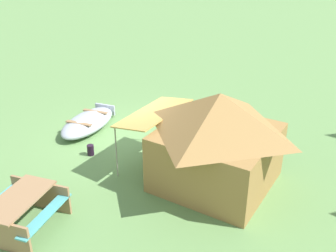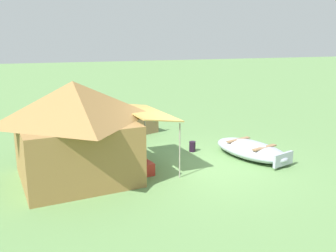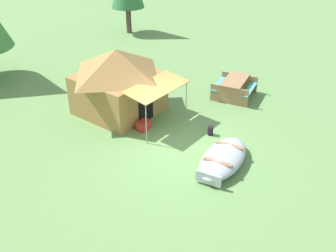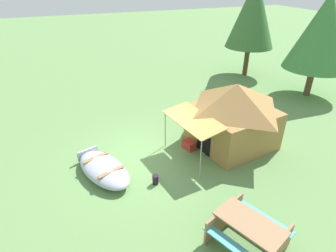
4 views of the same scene
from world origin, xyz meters
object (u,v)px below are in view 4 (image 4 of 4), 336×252
at_px(cooler_box, 189,145).
at_px(pine_tree_far_center, 322,31).
at_px(pine_tree_back_left, 253,13).
at_px(beached_rowboat, 104,169).
at_px(fuel_can, 155,180).
at_px(picnic_table, 249,231).
at_px(canvas_cabin_tent, 234,114).

xyz_separation_m(cooler_box, pine_tree_far_center, (-2.41, 8.26, 3.18)).
relative_size(pine_tree_back_left, pine_tree_far_center, 1.11).
bearing_deg(pine_tree_far_center, beached_rowboat, -76.49).
xyz_separation_m(beached_rowboat, fuel_can, (1.06, 1.43, -0.08)).
bearing_deg(beached_rowboat, cooler_box, 96.31).
height_order(picnic_table, cooler_box, picnic_table).
height_order(canvas_cabin_tent, pine_tree_back_left, pine_tree_back_left).
distance_m(beached_rowboat, pine_tree_far_center, 12.27).
xyz_separation_m(cooler_box, fuel_can, (1.43, -1.86, -0.00)).
height_order(fuel_can, pine_tree_back_left, pine_tree_back_left).
bearing_deg(cooler_box, canvas_cabin_tent, 82.06).
bearing_deg(pine_tree_back_left, cooler_box, -47.57).
xyz_separation_m(picnic_table, fuel_can, (-2.97, -1.33, -0.32)).
xyz_separation_m(fuel_can, pine_tree_far_center, (-3.84, 10.12, 3.18)).
height_order(canvas_cabin_tent, picnic_table, canvas_cabin_tent).
bearing_deg(canvas_cabin_tent, picnic_table, -27.96).
bearing_deg(beached_rowboat, pine_tree_far_center, 103.51).
bearing_deg(canvas_cabin_tent, fuel_can, -71.37).
relative_size(fuel_can, pine_tree_back_left, 0.05).
xyz_separation_m(beached_rowboat, pine_tree_far_center, (-2.77, 11.55, 3.10)).
xyz_separation_m(canvas_cabin_tent, picnic_table, (4.16, -2.21, -0.79)).
distance_m(cooler_box, pine_tree_back_left, 10.33).
bearing_deg(cooler_box, pine_tree_back_left, 132.43).
bearing_deg(pine_tree_back_left, beached_rowboat, -56.55).
bearing_deg(fuel_can, beached_rowboat, -126.66).
bearing_deg(picnic_table, cooler_box, 173.15).
distance_m(canvas_cabin_tent, pine_tree_back_left, 9.04).
distance_m(beached_rowboat, pine_tree_back_left, 12.99).
height_order(cooler_box, fuel_can, cooler_box).
distance_m(beached_rowboat, cooler_box, 3.31).
distance_m(canvas_cabin_tent, cooler_box, 2.03).
distance_m(canvas_cabin_tent, picnic_table, 4.77).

